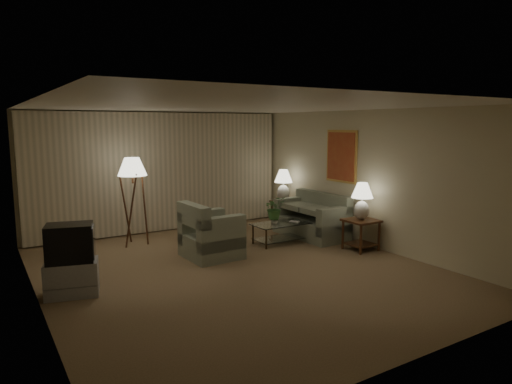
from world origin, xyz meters
The scene contains 16 objects.
ground centered at (0.00, 0.00, 0.00)m, with size 7.00×7.00×0.00m, color #8C6D4D.
room_shell centered at (0.02, 1.51, 1.75)m, with size 6.04×7.02×2.72m.
sofa centered at (2.50, 1.20, 0.37)m, with size 1.71×0.90×0.75m.
armchair centered at (-0.02, 0.94, 0.40)m, with size 1.03×0.98×0.81m.
side_table_near centered at (2.65, -0.15, 0.42)m, with size 0.58×0.58×0.60m.
side_table_far centered at (2.65, 2.45, 0.40)m, with size 0.52×0.43×0.60m.
table_lamp_near centered at (2.65, -0.15, 1.02)m, with size 0.42×0.42×0.72m.
table_lamp_far centered at (2.65, 2.45, 1.04)m, with size 0.43×0.43×0.75m.
coffee_table centered at (1.63, 1.10, 0.28)m, with size 1.16×0.63×0.41m.
tv_cabinet centered at (-2.55, 0.29, 0.25)m, with size 0.80×0.62×0.50m, color #A7A7A9.
crt_tv centered at (-2.55, 0.29, 0.77)m, with size 0.72×0.59×0.53m, color black.
floor_lamp centered at (-0.95, 2.55, 0.93)m, with size 0.57×0.57×1.77m.
ottoman centered at (0.21, 1.66, 0.21)m, with size 0.63×0.63×0.42m, color #B0593B.
vase centered at (1.48, 1.10, 0.48)m, with size 0.13×0.13×0.14m, color white.
flowers centered at (1.48, 1.10, 0.79)m, with size 0.42×0.36×0.47m, color #3C7333.
book centered at (1.88, 1.00, 0.42)m, with size 0.15×0.20×0.02m, color olive.
Camera 1 is at (-3.62, -6.37, 2.41)m, focal length 32.00 mm.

